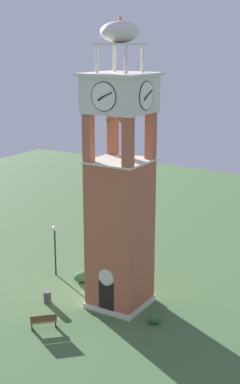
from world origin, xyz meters
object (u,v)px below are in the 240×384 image
(clock_tower, at_px, (120,198))
(lamp_post, at_px, (55,241))
(park_bench, at_px, (44,321))
(trash_bin, at_px, (47,297))

(clock_tower, relative_size, lamp_post, 4.73)
(park_bench, distance_m, lamp_post, 8.22)
(park_bench, distance_m, trash_bin, 3.41)
(park_bench, bearing_deg, clock_tower, 66.27)
(clock_tower, height_order, trash_bin, clock_tower)
(clock_tower, distance_m, trash_bin, 8.50)
(clock_tower, distance_m, park_bench, 8.92)
(park_bench, xyz_separation_m, trash_bin, (-1.95, 2.80, -0.08))
(clock_tower, bearing_deg, lamp_post, 167.16)
(clock_tower, height_order, lamp_post, clock_tower)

